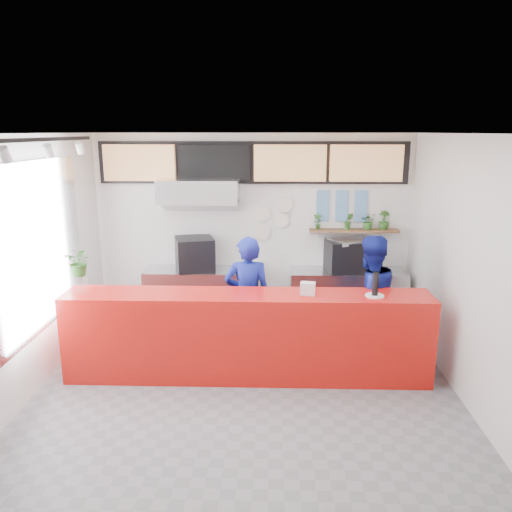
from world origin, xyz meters
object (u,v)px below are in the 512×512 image
at_px(service_counter, 247,336).
at_px(panini_oven, 195,254).
at_px(espresso_machine, 351,256).
at_px(staff_right, 368,299).
at_px(pepper_mill, 375,284).
at_px(staff_center, 248,298).

distance_m(service_counter, panini_oven, 2.11).
height_order(service_counter, panini_oven, panini_oven).
relative_size(espresso_machine, staff_right, 0.44).
bearing_deg(panini_oven, pepper_mill, -52.99).
bearing_deg(staff_center, pepper_mill, 157.29).
bearing_deg(service_counter, panini_oven, 116.79).
bearing_deg(service_counter, pepper_mill, -1.97).
bearing_deg(panini_oven, espresso_machine, -15.82).
relative_size(panini_oven, staff_right, 0.33).
bearing_deg(staff_center, staff_right, 177.44).
bearing_deg(panini_oven, service_counter, -79.03).
distance_m(panini_oven, pepper_mill, 3.07).
bearing_deg(staff_right, staff_center, -25.25).
height_order(staff_right, pepper_mill, staff_right).
relative_size(staff_right, pepper_mill, 6.07).
height_order(espresso_machine, staff_center, staff_center).
xyz_separation_m(staff_center, pepper_mill, (1.55, -0.61, 0.41)).
relative_size(service_counter, staff_right, 2.61).
distance_m(service_counter, staff_right, 1.69).
xyz_separation_m(staff_right, pepper_mill, (-0.05, -0.57, 0.39)).
bearing_deg(panini_oven, staff_right, -43.01).
height_order(panini_oven, espresso_machine, panini_oven).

